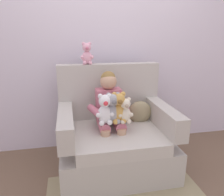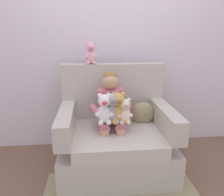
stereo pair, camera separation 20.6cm
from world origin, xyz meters
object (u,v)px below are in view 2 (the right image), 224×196
object	(u,v)px
armchair	(116,138)
plush_pink_on_backrest	(91,54)
plush_cream	(125,111)
throw_pillow	(142,113)
plush_white	(104,110)
plush_grey	(113,109)
plush_honey	(118,109)
seated_child	(111,108)

from	to	relation	value
armchair	plush_pink_on_backrest	world-z (taller)	plush_pink_on_backrest
plush_cream	throw_pillow	world-z (taller)	plush_cream
plush_white	throw_pillow	xyz separation A→B (m)	(0.44, 0.26, -0.15)
plush_white	throw_pillow	world-z (taller)	plush_white
armchair	plush_cream	bearing A→B (deg)	-65.06
plush_grey	throw_pillow	distance (m)	0.46
plush_cream	throw_pillow	size ratio (longest dim) A/B	0.98
plush_white	plush_honey	bearing A→B (deg)	-15.13
plush_grey	seated_child	bearing A→B (deg)	88.24
plush_honey	plush_white	xyz separation A→B (m)	(-0.14, -0.01, -0.00)
plush_white	plush_pink_on_backrest	distance (m)	0.68
armchair	plush_white	bearing A→B (deg)	-131.94
plush_honey	throw_pillow	xyz separation A→B (m)	(0.30, 0.25, -0.15)
plush_cream	plush_honey	bearing A→B (deg)	176.00
plush_white	plush_cream	bearing A→B (deg)	-20.90
plush_white	plush_cream	world-z (taller)	plush_white
plush_pink_on_backrest	plush_white	bearing A→B (deg)	-92.91
armchair	seated_child	size ratio (longest dim) A/B	1.38
seated_child	plush_grey	bearing A→B (deg)	-87.07
armchair	plush_pink_on_backrest	distance (m)	0.95
seated_child	throw_pillow	xyz separation A→B (m)	(0.36, 0.10, -0.11)
plush_pink_on_backrest	throw_pillow	size ratio (longest dim) A/B	0.92
plush_cream	plush_pink_on_backrest	bearing A→B (deg)	134.75
seated_child	plush_cream	bearing A→B (deg)	-53.10
armchair	seated_child	bearing A→B (deg)	158.89
seated_child	throw_pillow	size ratio (longest dim) A/B	3.17
armchair	throw_pillow	world-z (taller)	armchair
seated_child	plush_grey	distance (m)	0.16
plush_white	throw_pillow	distance (m)	0.53
armchair	plush_pink_on_backrest	size ratio (longest dim) A/B	4.78
armchair	plush_white	xyz separation A→B (m)	(-0.13, -0.14, 0.37)
plush_honey	throw_pillow	bearing A→B (deg)	26.57
seated_child	plush_pink_on_backrest	size ratio (longest dim) A/B	3.45
plush_grey	plush_white	world-z (taller)	plush_grey
throw_pillow	plush_honey	bearing A→B (deg)	-140.31
plush_white	plush_cream	distance (m)	0.20
seated_child	plush_grey	world-z (taller)	seated_child
seated_child	throw_pillow	world-z (taller)	seated_child
plush_grey	plush_cream	world-z (taller)	plush_grey
armchair	throw_pillow	bearing A→B (deg)	20.35
plush_grey	plush_cream	distance (m)	0.12
plush_cream	armchair	bearing A→B (deg)	126.23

